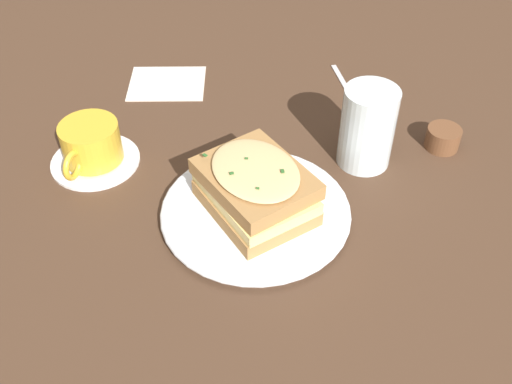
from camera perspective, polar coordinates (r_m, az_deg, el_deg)
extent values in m
plane|color=#473021|center=(0.75, -0.08, -1.85)|extent=(2.40, 2.40, 0.00)
cylinder|color=white|center=(0.74, 0.00, -1.98)|extent=(0.22, 0.22, 0.01)
torus|color=white|center=(0.74, 0.00, -1.82)|extent=(0.23, 0.23, 0.01)
cube|color=#A37542|center=(0.73, 0.00, -1.00)|extent=(0.16, 0.17, 0.02)
cube|color=#EAD17A|center=(0.71, 0.00, 0.04)|extent=(0.15, 0.17, 0.02)
cube|color=#A37542|center=(0.70, -0.40, 1.27)|extent=(0.16, 0.17, 0.02)
ellipsoid|color=#DBBC7F|center=(0.69, -0.41, 2.13)|extent=(0.14, 0.15, 0.01)
cube|color=#2D6028|center=(0.66, -0.20, 0.35)|extent=(0.00, 0.00, 0.00)
cube|color=#2D6028|center=(0.70, -0.92, 3.23)|extent=(0.00, 0.00, 0.00)
cube|color=#2D6028|center=(0.71, -4.89, 3.52)|extent=(0.01, 0.01, 0.00)
cube|color=#2D6028|center=(0.68, -2.34, 1.81)|extent=(0.01, 0.00, 0.00)
cube|color=#2D6028|center=(0.69, 2.55, 2.01)|extent=(0.00, 0.01, 0.00)
cylinder|color=white|center=(0.85, -15.05, 2.97)|extent=(0.12, 0.12, 0.01)
cylinder|color=gold|center=(0.83, -15.43, 4.60)|extent=(0.08, 0.08, 0.05)
cylinder|color=#381E0F|center=(0.82, -15.69, 5.71)|extent=(0.06, 0.06, 0.00)
torus|color=gold|center=(0.80, -17.06, 2.43)|extent=(0.02, 0.04, 0.04)
cylinder|color=silver|center=(0.80, 10.56, 6.08)|extent=(0.07, 0.07, 0.11)
cube|color=silver|center=(0.98, 8.43, 10.11)|extent=(0.02, 0.12, 0.00)
ellipsoid|color=silver|center=(0.91, 10.17, 7.29)|extent=(0.05, 0.07, 0.01)
cube|color=silver|center=(0.99, -8.48, 10.24)|extent=(0.13, 0.11, 0.00)
cylinder|color=brown|center=(0.88, 17.38, 4.93)|extent=(0.05, 0.05, 0.03)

